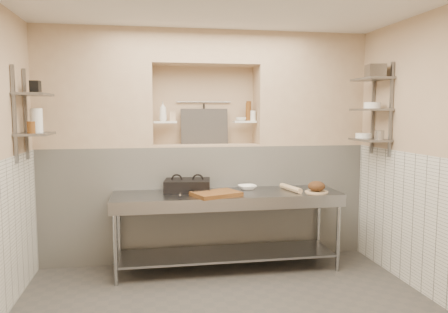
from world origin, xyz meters
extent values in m
cube|color=tan|center=(2.05, 0.00, 1.40)|extent=(0.10, 3.90, 2.80)
cube|color=tan|center=(0.00, 2.00, 1.40)|extent=(4.00, 0.10, 2.80)
cube|color=tan|center=(0.00, -2.00, 1.40)|extent=(4.00, 0.10, 2.80)
cube|color=silver|center=(0.00, 1.75, 0.70)|extent=(4.00, 0.40, 1.40)
cube|color=tan|center=(0.00, 1.75, 1.41)|extent=(1.30, 0.40, 0.02)
cube|color=tan|center=(-1.33, 1.75, 2.10)|extent=(1.35, 0.40, 1.40)
cube|color=tan|center=(1.33, 1.75, 2.10)|extent=(1.35, 0.40, 1.40)
cube|color=tan|center=(0.00, 1.75, 2.60)|extent=(1.30, 0.40, 0.40)
cube|color=silver|center=(1.99, 0.00, 0.70)|extent=(0.02, 3.90, 1.40)
cube|color=white|center=(-0.50, 1.75, 1.70)|extent=(0.28, 0.16, 0.02)
cube|color=white|center=(0.50, 1.75, 1.70)|extent=(0.28, 0.16, 0.02)
cylinder|color=gray|center=(0.00, 1.92, 1.95)|extent=(0.70, 0.02, 0.02)
cylinder|color=black|center=(0.00, 1.90, 1.78)|extent=(0.02, 0.02, 0.30)
cube|color=#383330|center=(0.00, 1.85, 1.64)|extent=(0.60, 0.08, 0.45)
cube|color=slate|center=(-1.98, 1.25, 1.80)|extent=(0.03, 0.03, 0.95)
cube|color=slate|center=(-1.98, 0.85, 1.80)|extent=(0.03, 0.03, 0.95)
cube|color=slate|center=(-1.84, 1.05, 1.60)|extent=(0.30, 0.50, 0.02)
cube|color=slate|center=(-1.84, 1.05, 2.00)|extent=(0.30, 0.50, 0.03)
cube|color=slate|center=(1.98, 1.25, 1.85)|extent=(0.03, 0.03, 1.05)
cube|color=slate|center=(1.98, 0.85, 1.85)|extent=(0.03, 0.03, 1.05)
cube|color=slate|center=(1.84, 1.05, 1.50)|extent=(0.30, 0.50, 0.02)
cube|color=slate|center=(1.84, 1.05, 1.85)|extent=(0.30, 0.50, 0.02)
cube|color=slate|center=(1.84, 1.05, 2.20)|extent=(0.30, 0.50, 0.03)
cube|color=gray|center=(0.17, 1.20, 0.88)|extent=(2.60, 0.70, 0.04)
cube|color=gray|center=(0.17, 1.20, 0.18)|extent=(2.45, 0.60, 0.03)
cube|color=gray|center=(0.17, 0.87, 0.82)|extent=(2.60, 0.02, 0.12)
cylinder|color=gray|center=(-1.07, 0.91, 0.43)|extent=(0.04, 0.04, 0.86)
cylinder|color=gray|center=(-1.07, 1.49, 0.43)|extent=(0.04, 0.04, 0.86)
cylinder|color=gray|center=(1.41, 0.91, 0.43)|extent=(0.04, 0.04, 0.86)
cylinder|color=gray|center=(1.41, 1.49, 0.43)|extent=(0.04, 0.04, 0.86)
cube|color=black|center=(-0.27, 1.35, 0.95)|extent=(0.57, 0.45, 0.09)
cube|color=black|center=(-0.27, 1.35, 1.02)|extent=(0.57, 0.45, 0.05)
cube|color=brown|center=(0.02, 1.03, 0.92)|extent=(0.59, 0.51, 0.04)
cube|color=gray|center=(-0.13, 1.11, 0.95)|extent=(0.23, 0.11, 0.01)
cylinder|color=gray|center=(-0.38, 0.97, 0.96)|extent=(0.04, 0.24, 0.02)
imported|color=white|center=(0.45, 1.36, 0.93)|extent=(0.24, 0.24, 0.05)
cylinder|color=#CAAD8D|center=(0.93, 1.18, 0.93)|extent=(0.15, 0.43, 0.06)
cylinder|color=#CAAD8D|center=(1.19, 1.03, 0.91)|extent=(0.26, 0.26, 0.02)
ellipsoid|color=#4C2D19|center=(1.19, 1.03, 0.97)|extent=(0.20, 0.20, 0.12)
imported|color=white|center=(-0.53, 1.72, 1.83)|extent=(0.10, 0.10, 0.24)
cube|color=tan|center=(-0.41, 1.80, 1.77)|extent=(0.07, 0.07, 0.11)
imported|color=white|center=(0.45, 1.74, 1.73)|extent=(0.17, 0.17, 0.04)
cylinder|color=brown|center=(0.54, 1.73, 1.82)|extent=(0.06, 0.06, 0.22)
cylinder|color=brown|center=(0.56, 1.77, 1.84)|extent=(0.06, 0.06, 0.25)
cylinder|color=white|center=(0.60, 1.73, 1.78)|extent=(0.07, 0.07, 0.13)
cylinder|color=white|center=(-1.84, 1.11, 1.74)|extent=(0.12, 0.12, 0.25)
cylinder|color=brown|center=(-1.84, 0.89, 1.67)|extent=(0.08, 0.08, 0.12)
cube|color=black|center=(-1.84, 1.13, 2.08)|extent=(0.10, 0.10, 0.13)
cylinder|color=white|center=(1.84, 1.20, 1.54)|extent=(0.19, 0.19, 0.06)
cylinder|color=gray|center=(1.84, 0.84, 1.57)|extent=(0.11, 0.11, 0.11)
cylinder|color=white|center=(1.84, 1.02, 1.90)|extent=(0.19, 0.19, 0.07)
cube|color=gray|center=(1.84, 0.98, 2.28)|extent=(0.23, 0.26, 0.14)
camera|label=1|loc=(-0.71, -3.66, 1.82)|focal=35.00mm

